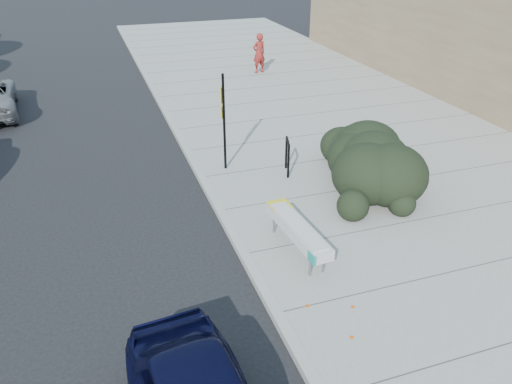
% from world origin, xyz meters
% --- Properties ---
extents(ground, '(120.00, 120.00, 0.00)m').
position_xyz_m(ground, '(0.00, 0.00, 0.00)').
color(ground, black).
rests_on(ground, ground).
extents(sidewalk_near, '(11.20, 50.00, 0.15)m').
position_xyz_m(sidewalk_near, '(5.60, 5.00, 0.07)').
color(sidewalk_near, gray).
rests_on(sidewalk_near, ground).
extents(curb_near, '(0.22, 50.00, 0.17)m').
position_xyz_m(curb_near, '(0.00, 5.00, 0.08)').
color(curb_near, '#9E9E99').
rests_on(curb_near, ground).
extents(bench, '(0.63, 2.37, 0.70)m').
position_xyz_m(bench, '(1.12, -0.26, 0.71)').
color(bench, gray).
rests_on(bench, sidewalk_near).
extents(bike_rack, '(0.25, 0.68, 1.02)m').
position_xyz_m(bike_rack, '(2.40, 3.50, 0.76)').
color(bike_rack, black).
rests_on(bike_rack, sidewalk_near).
extents(sign_post, '(0.17, 0.31, 2.82)m').
position_xyz_m(sign_post, '(0.79, 4.39, 1.74)').
color(sign_post, black).
rests_on(sign_post, sidewalk_near).
extents(hedge, '(3.41, 4.99, 1.71)m').
position_xyz_m(hedge, '(4.00, 2.58, 1.00)').
color(hedge, black).
rests_on(hedge, sidewalk_near).
extents(pedestrian, '(0.77, 0.60, 1.87)m').
position_xyz_m(pedestrian, '(5.33, 14.41, 1.08)').
color(pedestrian, maroon).
rests_on(pedestrian, sidewalk_near).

